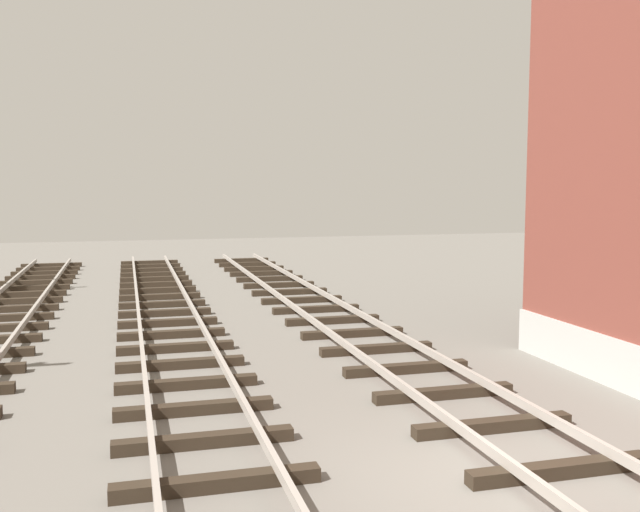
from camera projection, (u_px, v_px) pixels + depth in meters
ground_plane at (507, 483)px, 8.67m from camera, size 80.00×80.00×0.00m
track_near_building at (560, 466)px, 8.85m from camera, size 2.50×52.38×0.32m
track_centre at (225, 506)px, 7.77m from camera, size 2.50×52.38×0.32m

